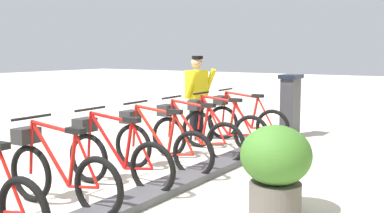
{
  "coord_description": "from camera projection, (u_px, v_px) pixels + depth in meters",
  "views": [
    {
      "loc": [
        -3.3,
        4.41,
        1.74
      ],
      "look_at": [
        0.5,
        -1.42,
        0.9
      ],
      "focal_mm": 42.57,
      "sensor_mm": 36.0,
      "label": 1
    }
  ],
  "objects": [
    {
      "name": "bike_docked_5",
      "position": [
        58.0,
        171.0,
        5.03
      ],
      "size": [
        1.72,
        0.54,
        1.02
      ],
      "color": "black",
      "rests_on": "ground"
    },
    {
      "name": "bike_docked_3",
      "position": [
        158.0,
        143.0,
        6.54
      ],
      "size": [
        1.72,
        0.54,
        1.02
      ],
      "color": "black",
      "rests_on": "ground"
    },
    {
      "name": "ground_plane",
      "position": [
        163.0,
        192.0,
        5.67
      ],
      "size": [
        60.0,
        60.0,
        0.0
      ],
      "primitive_type": "plane",
      "color": "beige"
    },
    {
      "name": "payment_kiosk",
      "position": [
        290.0,
        105.0,
        9.29
      ],
      "size": [
        0.36,
        0.52,
        1.28
      ],
      "color": "#38383D",
      "rests_on": "ground"
    },
    {
      "name": "dock_rail_base",
      "position": [
        163.0,
        188.0,
        5.66
      ],
      "size": [
        0.44,
        8.09,
        0.1
      ],
      "primitive_type": "cube",
      "color": "#47474C",
      "rests_on": "ground"
    },
    {
      "name": "bike_docked_0",
      "position": [
        243.0,
        120.0,
        8.82
      ],
      "size": [
        1.72,
        0.54,
        1.02
      ],
      "color": "black",
      "rests_on": "ground"
    },
    {
      "name": "planter_bush",
      "position": [
        276.0,
        165.0,
        4.84
      ],
      "size": [
        0.76,
        0.76,
        0.97
      ],
      "color": "#59544C",
      "rests_on": "ground"
    },
    {
      "name": "worker_near_rack",
      "position": [
        197.0,
        94.0,
        8.97
      ],
      "size": [
        0.53,
        0.67,
        1.66
      ],
      "color": "white",
      "rests_on": "ground"
    },
    {
      "name": "bike_docked_1",
      "position": [
        220.0,
        126.0,
        8.06
      ],
      "size": [
        1.72,
        0.54,
        1.02
      ],
      "color": "black",
      "rests_on": "ground"
    },
    {
      "name": "bike_docked_2",
      "position": [
        192.0,
        134.0,
        7.3
      ],
      "size": [
        1.72,
        0.54,
        1.02
      ],
      "color": "black",
      "rests_on": "ground"
    },
    {
      "name": "bike_docked_4",
      "position": [
        114.0,
        155.0,
        5.79
      ],
      "size": [
        1.72,
        0.54,
        1.02
      ],
      "color": "black",
      "rests_on": "ground"
    }
  ]
}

